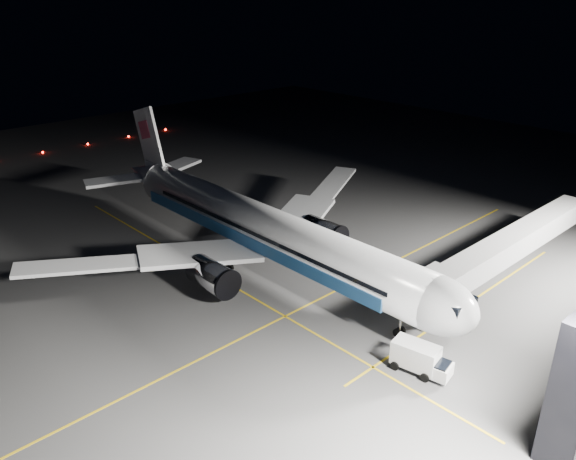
% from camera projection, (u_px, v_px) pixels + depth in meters
% --- Properties ---
extents(ground, '(200.00, 200.00, 0.00)m').
position_uv_depth(ground, '(266.00, 267.00, 70.47)').
color(ground, '#4C4C4F').
rests_on(ground, ground).
extents(guide_line_main, '(0.25, 80.00, 0.01)m').
position_uv_depth(guide_line_main, '(324.00, 297.00, 63.77)').
color(guide_line_main, gold).
rests_on(guide_line_main, ground).
extents(guide_line_cross, '(70.00, 0.25, 0.01)m').
position_uv_depth(guide_line_cross, '(228.00, 283.00, 66.71)').
color(guide_line_cross, gold).
rests_on(guide_line_cross, ground).
extents(guide_line_side, '(0.25, 40.00, 0.01)m').
position_uv_depth(guide_line_side, '(465.00, 306.00, 61.99)').
color(guide_line_side, gold).
rests_on(guide_line_side, ground).
extents(airliner, '(61.48, 54.22, 16.64)m').
position_uv_depth(airliner, '(260.00, 227.00, 69.13)').
color(airliner, silver).
rests_on(airliner, ground).
extents(jet_bridge, '(3.60, 34.40, 6.30)m').
position_uv_depth(jet_bridge, '(507.00, 247.00, 65.22)').
color(jet_bridge, '#B2B2B7').
rests_on(jet_bridge, ground).
extents(taxiway_lights, '(0.44, 60.44, 0.44)m').
position_uv_depth(taxiway_lights, '(43.00, 152.00, 118.61)').
color(taxiway_lights, '#FF140A').
rests_on(taxiway_lights, ground).
extents(service_truck, '(5.72, 3.19, 2.77)m').
position_uv_depth(service_truck, '(421.00, 358.00, 50.83)').
color(service_truck, white).
rests_on(service_truck, ground).
extents(baggage_tug, '(2.75, 2.29, 1.86)m').
position_uv_depth(baggage_tug, '(276.00, 224.00, 81.19)').
color(baggage_tug, black).
rests_on(baggage_tug, ground).
extents(safety_cone_a, '(0.42, 0.42, 0.63)m').
position_uv_depth(safety_cone_a, '(286.00, 238.00, 78.10)').
color(safety_cone_a, '#FF410A').
rests_on(safety_cone_a, ground).
extents(safety_cone_b, '(0.42, 0.42, 0.63)m').
position_uv_depth(safety_cone_b, '(319.00, 225.00, 82.04)').
color(safety_cone_b, '#FF410A').
rests_on(safety_cone_b, ground).
extents(safety_cone_c, '(0.36, 0.36, 0.53)m').
position_uv_depth(safety_cone_c, '(288.00, 224.00, 82.76)').
color(safety_cone_c, '#FF410A').
rests_on(safety_cone_c, ground).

